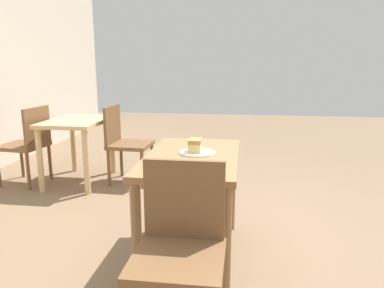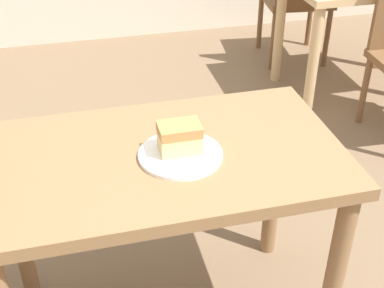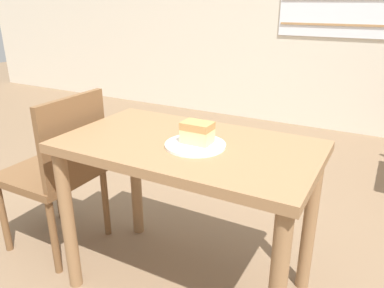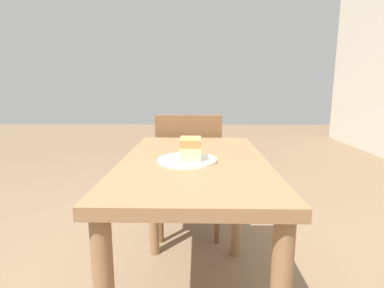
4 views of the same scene
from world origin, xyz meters
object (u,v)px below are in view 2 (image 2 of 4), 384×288
at_px(dining_table_near, 163,187).
at_px(cake_slice, 180,138).
at_px(dining_table_far, 360,2).
at_px(plate, 180,155).

relative_size(dining_table_near, cake_slice, 8.83).
height_order(dining_table_far, plate, plate).
relative_size(dining_table_far, plate, 3.58).
bearing_deg(cake_slice, dining_table_near, 164.21).
height_order(plate, cake_slice, cake_slice).
bearing_deg(dining_table_near, plate, -30.11).
distance_m(plate, cake_slice, 0.05).
distance_m(dining_table_far, plate, 2.08).
bearing_deg(dining_table_far, cake_slice, -133.66).
bearing_deg(plate, cake_slice, 83.63).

